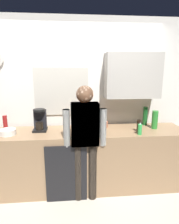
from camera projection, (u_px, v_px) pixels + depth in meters
The scene contains 16 objects.
ground_plane at pixel (85, 198), 2.66m from camera, with size 8.00×8.00×0.00m, color beige.
kitchen_counter at pixel (84, 159), 2.85m from camera, with size 3.09×0.64×0.91m, color #937251.
dishwasher_panel at pixel (66, 174), 2.52m from camera, with size 0.56×0.02×0.81m, color black.
back_wall_assembly at pixel (87, 97), 3.05m from camera, with size 4.69×0.42×2.60m.
coffee_maker at pixel (40, 121), 2.75m from camera, with size 0.20×0.20×0.33m.
bottle_red_vinegar at pixel (5, 123), 2.79m from camera, with size 0.06×0.06×0.22m, color maroon.
bottle_clear_soda at pixel (155, 120), 2.84m from camera, with size 0.09×0.09×0.28m, color #2D8C33.
bottle_dark_sauce at pixel (139, 126), 2.70m from camera, with size 0.06×0.06×0.18m, color black.
bottle_green_wine at pixel (145, 116), 3.03m from camera, with size 0.07×0.07×0.30m, color #195923.
bottle_olive_oil at pixel (68, 123), 2.71m from camera, with size 0.06×0.06×0.25m, color olive.
bottle_amber_beer at pixel (102, 125), 2.67m from camera, with size 0.06×0.06×0.23m, color brown.
cup_terracotta_mug at pixel (105, 124), 2.93m from camera, with size 0.08×0.08×0.09m, color #B26647.
mixing_bowl at pixel (8, 132), 2.58m from camera, with size 0.22×0.22×0.08m, color white.
dish_soap at pixel (140, 129), 2.58m from camera, with size 0.06×0.06×0.18m.
person_at_sink at pixel (85, 135), 2.45m from camera, with size 0.57×0.22×1.60m.
person_guest at pixel (85, 135), 2.45m from camera, with size 0.57×0.22×1.60m.
Camera 1 is at (-0.15, -2.32, 1.78)m, focal length 29.73 mm.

